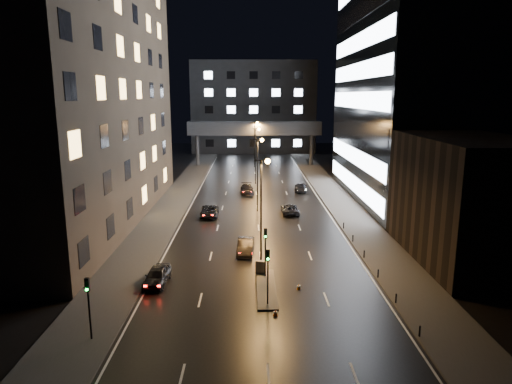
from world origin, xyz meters
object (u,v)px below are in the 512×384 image
at_px(car_away_c, 209,211).
at_px(car_toward_b, 301,187).
at_px(car_away_a, 157,276).
at_px(utility_cabinet, 261,267).
at_px(car_away_d, 247,189).
at_px(car_away_b, 246,246).
at_px(car_toward_a, 290,209).

xyz_separation_m(car_away_c, car_toward_b, (13.90, 16.04, 0.01)).
relative_size(car_away_a, utility_cabinet, 3.78).
distance_m(car_away_a, car_away_c, 22.27).
xyz_separation_m(car_away_d, utility_cabinet, (1.40, -34.47, -0.00)).
bearing_deg(car_away_c, car_away_b, -72.86).
xyz_separation_m(car_away_a, car_away_c, (2.55, 22.12, -0.06)).
distance_m(car_away_c, utility_cabinet, 21.14).
bearing_deg(car_toward_b, car_away_c, 55.55).
bearing_deg(car_away_a, utility_cabinet, 15.85).
bearing_deg(utility_cabinet, car_away_d, 102.97).
relative_size(car_away_d, car_toward_a, 1.07).
distance_m(car_away_b, car_away_c, 15.28).
bearing_deg(car_away_d, car_away_c, -112.00).
xyz_separation_m(car_away_d, car_toward_a, (5.88, -13.06, -0.08)).
height_order(car_away_d, car_toward_a, car_away_d).
relative_size(car_away_b, car_away_c, 0.91).
height_order(car_away_c, car_toward_a, car_away_c).
bearing_deg(car_toward_a, utility_cabinet, 76.83).
xyz_separation_m(car_away_a, car_away_d, (7.49, 36.42, -0.02)).
height_order(car_away_d, car_toward_b, car_away_d).
xyz_separation_m(car_toward_b, utility_cabinet, (-7.56, -36.21, 0.03)).
height_order(car_away_b, car_away_d, car_away_b).
relative_size(car_away_a, car_away_b, 0.97).
height_order(car_away_a, car_toward_b, car_away_a).
relative_size(car_away_b, utility_cabinet, 3.89).
bearing_deg(car_toward_b, utility_cabinet, 84.66).
relative_size(car_away_a, car_away_d, 0.87).
distance_m(car_away_c, car_toward_b, 21.22).
bearing_deg(car_away_a, car_toward_a, 63.67).
relative_size(car_away_a, car_away_c, 0.89).
relative_size(car_away_b, car_away_d, 0.89).
xyz_separation_m(car_away_c, car_toward_a, (10.82, 1.24, -0.03)).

